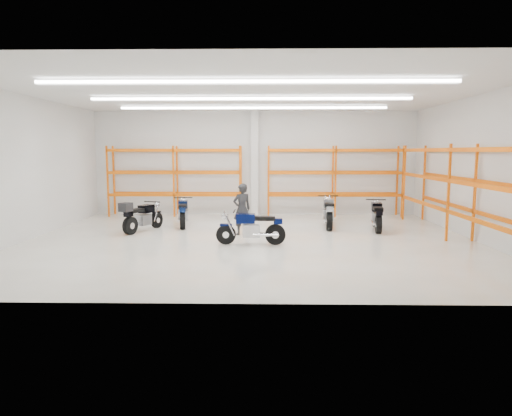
{
  "coord_description": "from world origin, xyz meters",
  "views": [
    {
      "loc": [
        0.45,
        -14.03,
        2.77
      ],
      "look_at": [
        0.16,
        0.5,
        0.96
      ],
      "focal_mm": 32.0,
      "sensor_mm": 36.0,
      "label": 1
    }
  ],
  "objects_px": {
    "motorcycle_main": "(254,229)",
    "motorcycle_back_a": "(140,217)",
    "motorcycle_back_d": "(377,217)",
    "motorcycle_back_b": "(183,213)",
    "standing_man": "(242,209)",
    "structural_column": "(255,163)",
    "motorcycle_back_c": "(328,213)"
  },
  "relations": [
    {
      "from": "motorcycle_back_c",
      "to": "structural_column",
      "type": "distance_m",
      "value": 4.64
    },
    {
      "from": "motorcycle_main",
      "to": "motorcycle_back_b",
      "type": "relative_size",
      "value": 0.99
    },
    {
      "from": "motorcycle_back_d",
      "to": "motorcycle_back_b",
      "type": "bearing_deg",
      "value": 174.18
    },
    {
      "from": "motorcycle_back_b",
      "to": "motorcycle_back_d",
      "type": "xyz_separation_m",
      "value": [
        6.97,
        -0.71,
        0.01
      ]
    },
    {
      "from": "motorcycle_main",
      "to": "motorcycle_back_d",
      "type": "height_order",
      "value": "motorcycle_back_d"
    },
    {
      "from": "motorcycle_main",
      "to": "motorcycle_back_b",
      "type": "xyz_separation_m",
      "value": [
        -2.71,
        3.25,
        0.01
      ]
    },
    {
      "from": "motorcycle_back_b",
      "to": "motorcycle_back_d",
      "type": "bearing_deg",
      "value": -5.82
    },
    {
      "from": "structural_column",
      "to": "motorcycle_back_c",
      "type": "bearing_deg",
      "value": -49.81
    },
    {
      "from": "motorcycle_back_a",
      "to": "structural_column",
      "type": "height_order",
      "value": "structural_column"
    },
    {
      "from": "motorcycle_back_d",
      "to": "structural_column",
      "type": "relative_size",
      "value": 0.47
    },
    {
      "from": "motorcycle_main",
      "to": "motorcycle_back_d",
      "type": "bearing_deg",
      "value": 30.78
    },
    {
      "from": "motorcycle_main",
      "to": "motorcycle_back_c",
      "type": "relative_size",
      "value": 0.92
    },
    {
      "from": "motorcycle_main",
      "to": "motorcycle_back_c",
      "type": "distance_m",
      "value": 4.14
    },
    {
      "from": "motorcycle_back_d",
      "to": "standing_man",
      "type": "xyz_separation_m",
      "value": [
        -4.7,
        -0.94,
        0.37
      ]
    },
    {
      "from": "standing_man",
      "to": "structural_column",
      "type": "distance_m",
      "value": 5.06
    },
    {
      "from": "motorcycle_main",
      "to": "motorcycle_back_c",
      "type": "xyz_separation_m",
      "value": [
        2.65,
        3.17,
        0.04
      ]
    },
    {
      "from": "motorcycle_back_b",
      "to": "standing_man",
      "type": "bearing_deg",
      "value": -35.97
    },
    {
      "from": "motorcycle_back_c",
      "to": "motorcycle_back_a",
      "type": "bearing_deg",
      "value": -170.23
    },
    {
      "from": "standing_man",
      "to": "structural_column",
      "type": "xyz_separation_m",
      "value": [
        0.31,
        4.86,
        1.39
      ]
    },
    {
      "from": "motorcycle_main",
      "to": "motorcycle_back_a",
      "type": "height_order",
      "value": "motorcycle_back_a"
    },
    {
      "from": "motorcycle_back_d",
      "to": "structural_column",
      "type": "bearing_deg",
      "value": 138.21
    },
    {
      "from": "motorcycle_back_c",
      "to": "structural_column",
      "type": "relative_size",
      "value": 0.5
    },
    {
      "from": "motorcycle_back_c",
      "to": "motorcycle_back_d",
      "type": "distance_m",
      "value": 1.73
    },
    {
      "from": "motorcycle_back_d",
      "to": "standing_man",
      "type": "relative_size",
      "value": 1.24
    },
    {
      "from": "motorcycle_back_b",
      "to": "motorcycle_back_c",
      "type": "bearing_deg",
      "value": -0.82
    },
    {
      "from": "motorcycle_back_b",
      "to": "motorcycle_back_c",
      "type": "relative_size",
      "value": 0.92
    },
    {
      "from": "standing_man",
      "to": "motorcycle_main",
      "type": "bearing_deg",
      "value": 78.05
    },
    {
      "from": "motorcycle_main",
      "to": "motorcycle_back_a",
      "type": "xyz_separation_m",
      "value": [
        -3.96,
        2.04,
        0.04
      ]
    },
    {
      "from": "motorcycle_back_b",
      "to": "motorcycle_back_d",
      "type": "relative_size",
      "value": 0.99
    },
    {
      "from": "motorcycle_back_a",
      "to": "motorcycle_back_c",
      "type": "distance_m",
      "value": 6.71
    },
    {
      "from": "motorcycle_back_c",
      "to": "motorcycle_back_d",
      "type": "xyz_separation_m",
      "value": [
        1.61,
        -0.63,
        -0.03
      ]
    },
    {
      "from": "motorcycle_back_c",
      "to": "standing_man",
      "type": "height_order",
      "value": "standing_man"
    }
  ]
}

